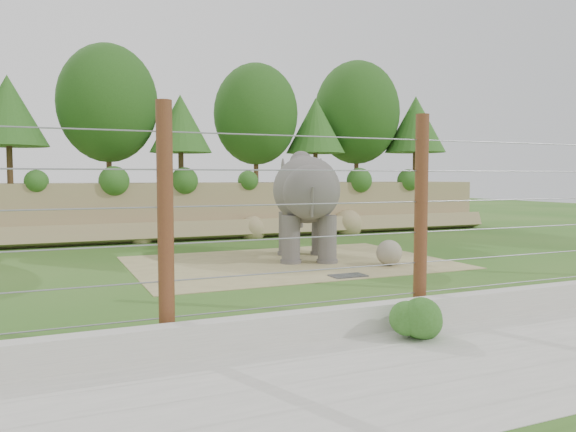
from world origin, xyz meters
name	(u,v)px	position (x,y,z in m)	size (l,w,h in m)	color
ground	(317,279)	(0.00, 0.00, 0.00)	(90.00, 90.00, 0.00)	#2A5E1A
back_embankment	(210,152)	(0.59, 12.68, 3.97)	(30.00, 5.52, 8.77)	tan
dirt_patch	(290,262)	(0.50, 3.00, 0.01)	(10.00, 7.00, 0.02)	#908455
drain_grate	(348,276)	(0.95, 0.00, 0.04)	(1.00, 0.60, 0.03)	#262628
elephant	(306,206)	(1.34, 3.51, 1.82)	(1.92, 4.49, 3.63)	#56514D
stone_ball	(389,253)	(3.07, 1.13, 0.42)	(0.80, 0.80, 0.80)	gray
retaining_wall	(436,310)	(0.00, -5.00, 0.25)	(26.00, 0.35, 0.50)	#B2B1A6
walkway	(517,353)	(0.00, -7.00, 0.01)	(26.00, 4.00, 0.01)	#B2B1A6
barrier_fence	(421,217)	(0.00, -4.50, 2.00)	(20.26, 0.26, 4.00)	#522619
walkway_shrub	(418,319)	(-1.00, -5.80, 0.36)	(0.70, 0.70, 0.70)	#2E5E1D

